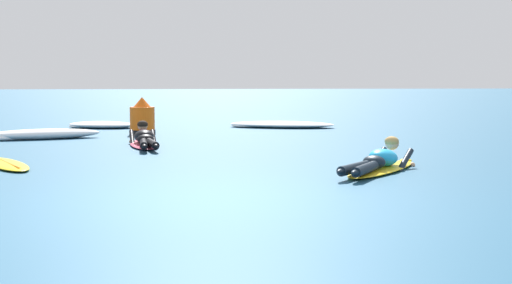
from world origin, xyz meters
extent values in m
plane|color=navy|center=(0.00, 10.00, 0.00)|extent=(120.00, 120.00, 0.00)
ellipsoid|color=yellow|center=(2.67, 2.31, 0.04)|extent=(1.80, 2.26, 0.07)
ellipsoid|color=yellow|center=(3.32, 3.25, 0.05)|extent=(0.27, 0.28, 0.06)
ellipsoid|color=#1E9EDB|center=(2.70, 2.36, 0.20)|extent=(0.71, 0.78, 0.35)
ellipsoid|color=black|center=(2.47, 2.03, 0.17)|extent=(0.44, 0.42, 0.20)
cylinder|color=black|center=(2.09, 1.62, 0.14)|extent=(0.62, 0.74, 0.14)
ellipsoid|color=black|center=(1.83, 1.29, 0.14)|extent=(0.21, 0.24, 0.08)
cylinder|color=black|center=(2.22, 1.52, 0.14)|extent=(0.55, 0.78, 0.14)
ellipsoid|color=black|center=(2.00, 1.17, 0.14)|extent=(0.21, 0.24, 0.08)
cylinder|color=black|center=(2.73, 2.79, 0.12)|extent=(0.43, 0.56, 0.36)
sphere|color=tan|center=(2.96, 3.12, 0.02)|extent=(0.09, 0.09, 0.09)
cylinder|color=black|center=(3.08, 2.52, 0.12)|extent=(0.43, 0.56, 0.36)
sphere|color=tan|center=(3.30, 2.83, 0.02)|extent=(0.09, 0.09, 0.09)
sphere|color=tan|center=(2.92, 2.68, 0.38)|extent=(0.21, 0.21, 0.21)
ellipsoid|color=#AD894C|center=(2.91, 2.66, 0.41)|extent=(0.29, 0.29, 0.16)
ellipsoid|color=#E54C66|center=(-1.09, 6.53, 0.04)|extent=(0.83, 2.15, 0.07)
ellipsoid|color=#E54C66|center=(-1.22, 7.52, 0.05)|extent=(0.23, 0.22, 0.06)
ellipsoid|color=black|center=(-1.10, 6.58, 0.20)|extent=(0.49, 0.75, 0.35)
ellipsoid|color=black|center=(-1.05, 6.17, 0.17)|extent=(0.37, 0.32, 0.20)
cylinder|color=black|center=(-1.05, 5.56, 0.14)|extent=(0.20, 0.92, 0.14)
ellipsoid|color=black|center=(-1.01, 5.11, 0.14)|extent=(0.13, 0.23, 0.08)
cylinder|color=black|center=(-0.89, 5.58, 0.14)|extent=(0.31, 0.92, 0.14)
ellipsoid|color=black|center=(-0.81, 5.13, 0.14)|extent=(0.13, 0.23, 0.08)
cylinder|color=black|center=(-1.37, 6.93, 0.12)|extent=(0.17, 0.61, 0.34)
sphere|color=tan|center=(-1.42, 7.32, 0.02)|extent=(0.09, 0.09, 0.09)
cylinder|color=black|center=(-0.93, 6.97, 0.12)|extent=(0.17, 0.61, 0.34)
sphere|color=tan|center=(-0.98, 7.34, 0.02)|extent=(0.09, 0.09, 0.09)
sphere|color=tan|center=(-1.15, 6.98, 0.38)|extent=(0.21, 0.21, 0.21)
ellipsoid|color=black|center=(-1.15, 6.96, 0.41)|extent=(0.24, 0.23, 0.16)
ellipsoid|color=yellow|center=(-3.07, 3.45, 0.04)|extent=(1.36, 2.06, 0.07)
cube|color=orange|center=(-3.07, 3.45, 0.07)|extent=(0.80, 1.57, 0.01)
ellipsoid|color=white|center=(2.35, 11.50, 0.09)|extent=(3.09, 1.92, 0.18)
ellipsoid|color=white|center=(3.09, 11.46, 0.06)|extent=(1.19, 0.99, 0.12)
ellipsoid|color=white|center=(1.49, 11.64, 0.05)|extent=(1.16, 0.85, 0.10)
ellipsoid|color=white|center=(-2.54, 11.76, 0.09)|extent=(2.08, 1.50, 0.19)
ellipsoid|color=white|center=(-2.05, 11.78, 0.07)|extent=(0.73, 0.58, 0.13)
ellipsoid|color=white|center=(-3.11, 11.83, 0.05)|extent=(0.73, 0.58, 0.10)
ellipsoid|color=white|center=(-3.45, 8.35, 0.12)|extent=(2.58, 1.32, 0.24)
ellipsoid|color=white|center=(-2.87, 8.63, 0.08)|extent=(0.94, 0.66, 0.16)
ellipsoid|color=white|center=(-4.15, 8.07, 0.06)|extent=(0.90, 0.78, 0.13)
cylinder|color=#EA5B0F|center=(-1.31, 9.46, 0.33)|extent=(0.60, 0.60, 0.67)
cone|color=#EA5B0F|center=(-1.31, 9.46, 0.79)|extent=(0.42, 0.42, 0.24)
cylinder|color=black|center=(-1.31, 9.46, 0.06)|extent=(0.63, 0.63, 0.12)
camera|label=1|loc=(-0.21, -8.18, 1.42)|focal=50.85mm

